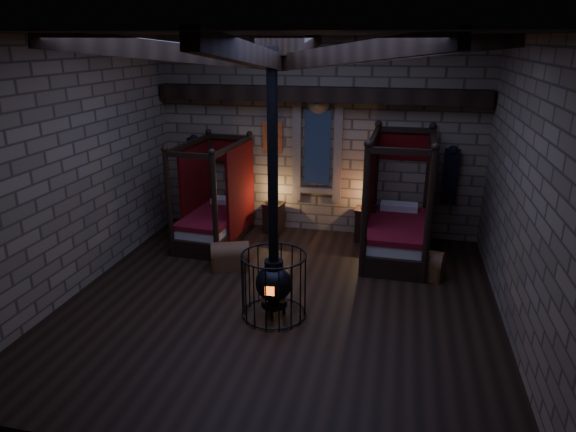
% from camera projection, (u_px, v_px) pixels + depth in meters
% --- Properties ---
extents(room, '(7.02, 7.02, 4.29)m').
position_uv_depth(room, '(281.00, 68.00, 7.38)').
color(room, black).
rests_on(room, ground).
extents(bed_left, '(1.22, 2.11, 2.14)m').
position_uv_depth(bed_left, '(215.00, 217.00, 10.99)').
color(bed_left, black).
rests_on(bed_left, ground).
extents(bed_right, '(1.28, 2.34, 2.41)m').
position_uv_depth(bed_right, '(397.00, 226.00, 10.22)').
color(bed_right, black).
rests_on(bed_right, ground).
extents(trunk_left, '(0.82, 0.66, 0.52)m').
position_uv_depth(trunk_left, '(230.00, 256.00, 9.73)').
color(trunk_left, brown).
rests_on(trunk_left, ground).
extents(trunk_right, '(0.80, 0.61, 0.53)m').
position_uv_depth(trunk_right, '(423.00, 264.00, 9.38)').
color(trunk_right, brown).
rests_on(trunk_right, ground).
extents(nightstand_left, '(0.49, 0.48, 0.84)m').
position_uv_depth(nightstand_left, '(274.00, 217.00, 11.48)').
color(nightstand_left, black).
rests_on(nightstand_left, ground).
extents(nightstand_right, '(0.48, 0.46, 0.79)m').
position_uv_depth(nightstand_right, '(365.00, 224.00, 10.99)').
color(nightstand_right, black).
rests_on(nightstand_right, ground).
extents(stove, '(1.02, 1.02, 4.05)m').
position_uv_depth(stove, '(274.00, 279.00, 7.91)').
color(stove, black).
rests_on(stove, ground).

